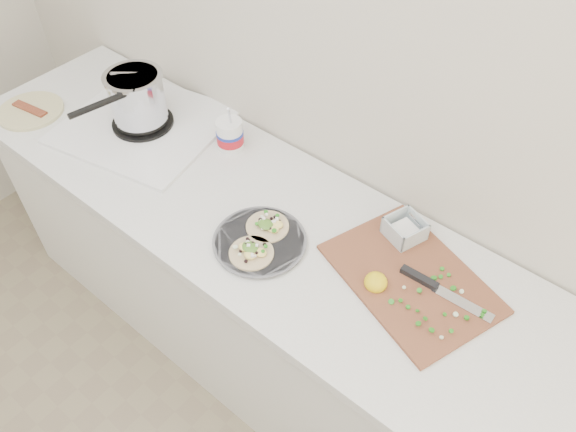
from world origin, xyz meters
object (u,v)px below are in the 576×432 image
Objects in this scene: stove at (140,107)px; cutboard at (412,272)px; bacon_plate at (31,111)px; tub at (230,133)px; taco_plate at (260,239)px.

stove reaches higher than cutboard.
cutboard is 1.58m from bacon_plate.
tub is 0.81m from cutboard.
bacon_plate is at bearing -155.50° from tub.
cutboard is at bearing 24.01° from taco_plate.
taco_plate is at bearing -35.76° from tub.
cutboard is 2.26× the size of bacon_plate.
stove is at bearing -159.08° from cutboard.
bacon_plate is (-1.13, -0.07, -0.01)m from taco_plate.
taco_plate is 1.33× the size of tub.
cutboard is (0.81, -0.09, -0.05)m from tub.
taco_plate is 1.16× the size of bacon_plate.
bacon_plate is at bearing -151.53° from cutboard.
tub is 0.39× the size of cutboard.
stove is 3.01× the size of tub.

